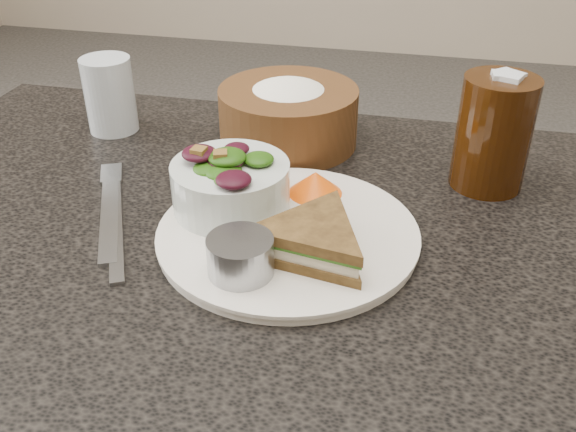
{
  "coord_description": "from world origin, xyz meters",
  "views": [
    {
      "loc": [
        0.18,
        -0.56,
        1.14
      ],
      "look_at": [
        0.05,
        -0.01,
        0.78
      ],
      "focal_mm": 40.0,
      "sensor_mm": 36.0,
      "label": 1
    }
  ],
  "objects_px": {
    "dinner_plate": "(288,235)",
    "bread_basket": "(288,107)",
    "salad_bowl": "(230,178)",
    "water_glass": "(110,95)",
    "dressing_ramekin": "(240,256)",
    "sandwich": "(313,240)",
    "cola_glass": "(494,129)"
  },
  "relations": [
    {
      "from": "dinner_plate",
      "to": "bread_basket",
      "type": "relative_size",
      "value": 1.47
    },
    {
      "from": "salad_bowl",
      "to": "water_glass",
      "type": "bearing_deg",
      "value": 141.38
    },
    {
      "from": "dressing_ramekin",
      "to": "salad_bowl",
      "type": "bearing_deg",
      "value": 111.41
    },
    {
      "from": "sandwich",
      "to": "water_glass",
      "type": "distance_m",
      "value": 0.43
    },
    {
      "from": "dinner_plate",
      "to": "bread_basket",
      "type": "bearing_deg",
      "value": 102.88
    },
    {
      "from": "salad_bowl",
      "to": "water_glass",
      "type": "relative_size",
      "value": 1.24
    },
    {
      "from": "bread_basket",
      "to": "cola_glass",
      "type": "height_order",
      "value": "cola_glass"
    },
    {
      "from": "water_glass",
      "to": "salad_bowl",
      "type": "bearing_deg",
      "value": -38.62
    },
    {
      "from": "bread_basket",
      "to": "cola_glass",
      "type": "relative_size",
      "value": 1.27
    },
    {
      "from": "dinner_plate",
      "to": "bread_basket",
      "type": "height_order",
      "value": "bread_basket"
    },
    {
      "from": "bread_basket",
      "to": "sandwich",
      "type": "bearing_deg",
      "value": -72.15
    },
    {
      "from": "bread_basket",
      "to": "water_glass",
      "type": "relative_size",
      "value": 1.79
    },
    {
      "from": "dinner_plate",
      "to": "sandwich",
      "type": "xyz_separation_m",
      "value": [
        0.03,
        -0.04,
        0.03
      ]
    },
    {
      "from": "dinner_plate",
      "to": "sandwich",
      "type": "relative_size",
      "value": 1.93
    },
    {
      "from": "salad_bowl",
      "to": "cola_glass",
      "type": "xyz_separation_m",
      "value": [
        0.28,
        0.14,
        0.02
      ]
    },
    {
      "from": "dinner_plate",
      "to": "dressing_ramekin",
      "type": "relative_size",
      "value": 4.28
    },
    {
      "from": "dressing_ramekin",
      "to": "bread_basket",
      "type": "relative_size",
      "value": 0.34
    },
    {
      "from": "dinner_plate",
      "to": "salad_bowl",
      "type": "height_order",
      "value": "salad_bowl"
    },
    {
      "from": "water_glass",
      "to": "dinner_plate",
      "type": "bearing_deg",
      "value": -35.48
    },
    {
      "from": "dinner_plate",
      "to": "salad_bowl",
      "type": "xyz_separation_m",
      "value": [
        -0.07,
        0.03,
        0.04
      ]
    },
    {
      "from": "sandwich",
      "to": "bread_basket",
      "type": "relative_size",
      "value": 0.76
    },
    {
      "from": "sandwich",
      "to": "bread_basket",
      "type": "distance_m",
      "value": 0.29
    },
    {
      "from": "sandwich",
      "to": "bread_basket",
      "type": "bearing_deg",
      "value": 117.52
    },
    {
      "from": "salad_bowl",
      "to": "dressing_ramekin",
      "type": "bearing_deg",
      "value": -68.59
    },
    {
      "from": "dinner_plate",
      "to": "dressing_ramekin",
      "type": "distance_m",
      "value": 0.09
    },
    {
      "from": "water_glass",
      "to": "bread_basket",
      "type": "bearing_deg",
      "value": 3.06
    },
    {
      "from": "dressing_ramekin",
      "to": "bread_basket",
      "type": "xyz_separation_m",
      "value": [
        -0.03,
        0.32,
        0.02
      ]
    },
    {
      "from": "sandwich",
      "to": "dressing_ramekin",
      "type": "distance_m",
      "value": 0.08
    },
    {
      "from": "dressing_ramekin",
      "to": "cola_glass",
      "type": "relative_size",
      "value": 0.43
    },
    {
      "from": "bread_basket",
      "to": "water_glass",
      "type": "xyz_separation_m",
      "value": [
        -0.26,
        -0.01,
        -0.0
      ]
    },
    {
      "from": "salad_bowl",
      "to": "bread_basket",
      "type": "distance_m",
      "value": 0.2
    },
    {
      "from": "dressing_ramekin",
      "to": "water_glass",
      "type": "bearing_deg",
      "value": 132.91
    }
  ]
}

